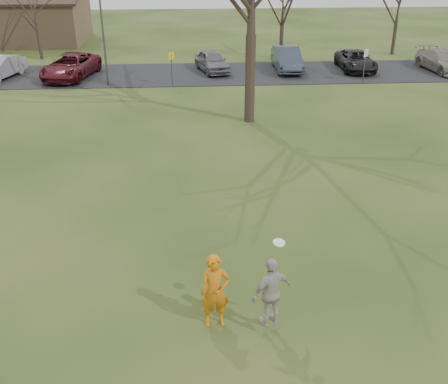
{
  "coord_description": "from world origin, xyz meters",
  "views": [
    {
      "loc": [
        -0.92,
        -9.78,
        8.34
      ],
      "look_at": [
        0.0,
        4.0,
        1.5
      ],
      "focal_mm": 41.54,
      "sensor_mm": 36.0,
      "label": 1
    }
  ],
  "objects_px": {
    "lamp_post": "(102,19)",
    "car_7": "(442,61)",
    "car_4": "(212,61)",
    "player_defender": "(215,291)",
    "car_2": "(71,66)",
    "car_5": "(287,59)",
    "catching_play": "(271,292)",
    "car_6": "(356,60)"
  },
  "relations": [
    {
      "from": "car_5",
      "to": "car_2",
      "type": "bearing_deg",
      "value": -174.75
    },
    {
      "from": "car_6",
      "to": "catching_play",
      "type": "relative_size",
      "value": 2.21
    },
    {
      "from": "car_4",
      "to": "car_7",
      "type": "distance_m",
      "value": 15.66
    },
    {
      "from": "car_6",
      "to": "car_2",
      "type": "bearing_deg",
      "value": -174.85
    },
    {
      "from": "car_7",
      "to": "lamp_post",
      "type": "bearing_deg",
      "value": 178.68
    },
    {
      "from": "car_6",
      "to": "player_defender",
      "type": "bearing_deg",
      "value": -110.92
    },
    {
      "from": "car_5",
      "to": "catching_play",
      "type": "bearing_deg",
      "value": -100.12
    },
    {
      "from": "player_defender",
      "to": "car_6",
      "type": "distance_m",
      "value": 27.69
    },
    {
      "from": "lamp_post",
      "to": "car_7",
      "type": "bearing_deg",
      "value": 5.61
    },
    {
      "from": "car_2",
      "to": "lamp_post",
      "type": "bearing_deg",
      "value": -25.09
    },
    {
      "from": "car_4",
      "to": "player_defender",
      "type": "bearing_deg",
      "value": -107.3
    },
    {
      "from": "car_5",
      "to": "car_6",
      "type": "distance_m",
      "value": 4.75
    },
    {
      "from": "car_6",
      "to": "lamp_post",
      "type": "xyz_separation_m",
      "value": [
        -16.5,
        -2.87,
        3.29
      ]
    },
    {
      "from": "car_2",
      "to": "car_5",
      "type": "height_order",
      "value": "car_5"
    },
    {
      "from": "player_defender",
      "to": "car_5",
      "type": "distance_m",
      "value": 26.4
    },
    {
      "from": "car_5",
      "to": "car_7",
      "type": "distance_m",
      "value": 10.55
    },
    {
      "from": "player_defender",
      "to": "catching_play",
      "type": "bearing_deg",
      "value": -20.05
    },
    {
      "from": "catching_play",
      "to": "lamp_post",
      "type": "bearing_deg",
      "value": 106.49
    },
    {
      "from": "car_6",
      "to": "lamp_post",
      "type": "bearing_deg",
      "value": -167.71
    },
    {
      "from": "car_2",
      "to": "car_6",
      "type": "bearing_deg",
      "value": 14.7
    },
    {
      "from": "car_7",
      "to": "lamp_post",
      "type": "relative_size",
      "value": 0.75
    },
    {
      "from": "car_7",
      "to": "catching_play",
      "type": "bearing_deg",
      "value": -128.63
    },
    {
      "from": "car_4",
      "to": "car_5",
      "type": "height_order",
      "value": "car_5"
    },
    {
      "from": "car_4",
      "to": "lamp_post",
      "type": "distance_m",
      "value": 7.99
    },
    {
      "from": "car_5",
      "to": "car_6",
      "type": "relative_size",
      "value": 1.02
    },
    {
      "from": "car_4",
      "to": "car_6",
      "type": "relative_size",
      "value": 0.88
    },
    {
      "from": "car_2",
      "to": "car_4",
      "type": "relative_size",
      "value": 1.32
    },
    {
      "from": "car_5",
      "to": "lamp_post",
      "type": "bearing_deg",
      "value": -164.52
    },
    {
      "from": "car_7",
      "to": "lamp_post",
      "type": "height_order",
      "value": "lamp_post"
    },
    {
      "from": "car_2",
      "to": "catching_play",
      "type": "relative_size",
      "value": 2.58
    },
    {
      "from": "car_7",
      "to": "player_defender",
      "type": "bearing_deg",
      "value": -131.03
    },
    {
      "from": "car_2",
      "to": "lamp_post",
      "type": "xyz_separation_m",
      "value": [
        2.6,
        -1.96,
        3.18
      ]
    },
    {
      "from": "car_2",
      "to": "car_5",
      "type": "relative_size",
      "value": 1.15
    },
    {
      "from": "car_2",
      "to": "car_5",
      "type": "bearing_deg",
      "value": 16.51
    },
    {
      "from": "car_6",
      "to": "lamp_post",
      "type": "relative_size",
      "value": 0.74
    },
    {
      "from": "car_2",
      "to": "catching_play",
      "type": "distance_m",
      "value": 26.57
    },
    {
      "from": "lamp_post",
      "to": "catching_play",
      "type": "bearing_deg",
      "value": -73.51
    },
    {
      "from": "player_defender",
      "to": "car_7",
      "type": "height_order",
      "value": "player_defender"
    },
    {
      "from": "car_2",
      "to": "lamp_post",
      "type": "height_order",
      "value": "lamp_post"
    },
    {
      "from": "player_defender",
      "to": "car_2",
      "type": "relative_size",
      "value": 0.35
    },
    {
      "from": "car_6",
      "to": "car_5",
      "type": "bearing_deg",
      "value": 179.64
    },
    {
      "from": "car_5",
      "to": "lamp_post",
      "type": "xyz_separation_m",
      "value": [
        -11.76,
        -3.1,
        3.16
      ]
    }
  ]
}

